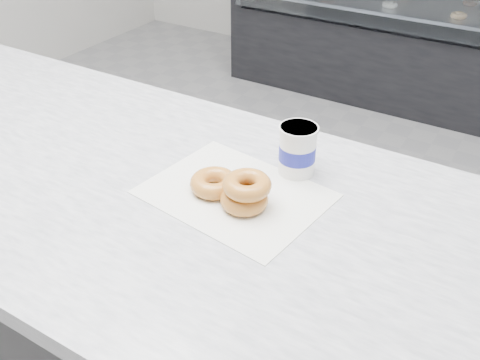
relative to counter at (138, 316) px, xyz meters
The scene contains 7 objects.
ground 0.75m from the counter, 90.00° to the left, with size 5.00×5.00×0.00m, color gray.
counter is the anchor object (origin of this frame).
display_case 2.72m from the counter, 90.00° to the left, with size 2.40×0.74×1.25m.
wax_paper 0.52m from the counter, 12.46° to the left, with size 0.34×0.26×0.00m, color silver.
donut_single 0.52m from the counter, 11.76° to the left, with size 0.10×0.10×0.03m, color gold.
donut_stack 0.57m from the counter, ahead, with size 0.12×0.12×0.06m.
coffee_cup 0.63m from the counter, 30.21° to the left, with size 0.09×0.09×0.11m.
Camera 1 is at (0.72, -1.27, 1.51)m, focal length 40.00 mm.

